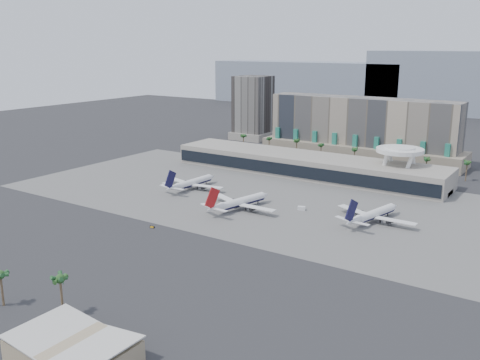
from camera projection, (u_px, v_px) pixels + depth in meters
The scene contains 17 objects.
ground at pixel (192, 223), 237.47m from camera, with size 900.00×900.00×0.00m, color #232326.
apron_pad at pixel (258, 195), 281.80m from camera, with size 260.00×130.00×0.06m, color #5B5B59.
mountain_ridge at pixel (476, 88), 593.99m from camera, with size 680.00×60.00×70.00m.
hotel at pixel (361, 134), 368.55m from camera, with size 140.00×30.00×42.00m.
office_tower at pixel (253, 111), 444.16m from camera, with size 30.00×30.00×52.00m.
terminal at pixel (305, 164), 324.41m from camera, with size 170.00×32.50×14.50m.
saucer_structure at pixel (400, 153), 296.84m from camera, with size 26.00×26.00×21.89m.
palm_row at pixel (340, 150), 348.01m from camera, with size 157.80×2.80×13.10m.
hangar_right at pixel (73, 350), 133.53m from camera, with size 30.55×20.60×6.89m.
airliner_left at pixel (192, 183), 292.90m from camera, with size 38.76×39.96×13.79m.
airliner_centre at pixel (240, 202), 256.39m from camera, with size 39.73×41.30×14.44m.
airliner_right at pixel (373, 214), 238.03m from camera, with size 38.95×40.47×14.17m.
service_vehicle_a at pixel (165, 185), 297.72m from camera, with size 4.32×2.11×2.11m, color silver.
service_vehicle_b at pixel (301, 208), 255.59m from camera, with size 3.62×2.07×1.86m, color silver.
taxiway_sign at pixel (152, 227), 230.72m from camera, with size 2.19×0.84×0.99m.
near_palm_a at pixel (1, 279), 160.26m from camera, with size 6.00×6.00×11.48m.
near_palm_b at pixel (60, 283), 154.05m from camera, with size 6.00×6.00×12.98m.
Camera 1 is at (142.77, -175.75, 77.03)m, focal length 40.00 mm.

